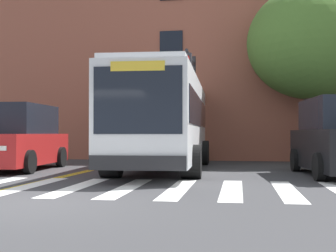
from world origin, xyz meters
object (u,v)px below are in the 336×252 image
at_px(car_red_near_lane, 20,139).
at_px(traffic_light_overhead, 191,87).
at_px(city_bus, 166,119).
at_px(street_tree_curbside_large, 312,43).

bearing_deg(car_red_near_lane, traffic_light_overhead, 29.49).
height_order(car_red_near_lane, traffic_light_overhead, traffic_light_overhead).
relative_size(city_bus, traffic_light_overhead, 2.42).
bearing_deg(city_bus, car_red_near_lane, -165.73).
xyz_separation_m(city_bus, street_tree_curbside_large, (5.57, 4.13, 3.33)).
distance_m(traffic_light_overhead, street_tree_curbside_large, 5.72).
relative_size(car_red_near_lane, street_tree_curbside_large, 0.68).
xyz_separation_m(traffic_light_overhead, street_tree_curbside_large, (4.90, 2.20, 1.98)).
height_order(city_bus, street_tree_curbside_large, street_tree_curbside_large).
xyz_separation_m(car_red_near_lane, street_tree_curbside_large, (10.53, 5.39, 4.03)).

